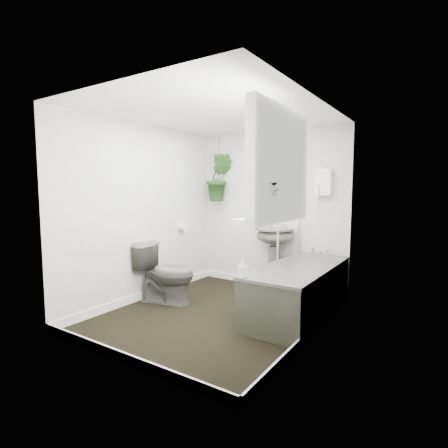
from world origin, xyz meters
The scene contains 22 objects.
floor centered at (0.00, 0.00, -0.01)m, with size 2.30×2.80×0.02m, color black.
ceiling centered at (0.00, 0.00, 2.31)m, with size 2.30×2.80×0.02m, color white.
wall_back centered at (0.00, 1.41, 1.15)m, with size 2.30×0.02×2.30m, color silver.
wall_front centered at (0.00, -1.41, 1.15)m, with size 2.30×0.02×2.30m, color silver.
wall_left centered at (-1.16, 0.00, 1.15)m, with size 0.02×2.80×2.30m, color silver.
wall_right centered at (1.16, 0.00, 1.15)m, with size 0.02×2.80×2.30m, color silver.
skirting centered at (0.00, 0.00, 0.05)m, with size 2.30×2.80×0.10m, color white.
bathtub centered at (0.80, 0.50, 0.29)m, with size 0.72×1.72×0.58m, color #494943, non-canonical shape.
bath_screen centered at (0.47, 0.99, 1.28)m, with size 0.04×0.72×1.40m, color silver, non-canonical shape.
shower_box centered at (0.80, 1.34, 1.55)m, with size 0.20×0.10×0.35m, color white.
oval_mirror centered at (0.14, 1.37, 1.50)m, with size 0.46×0.03×0.62m, color #C1B38B.
wall_sconce centered at (-0.26, 1.36, 1.40)m, with size 0.04×0.04×0.22m, color black.
toilet_roll_holder centered at (-1.10, 0.70, 0.90)m, with size 0.11×0.11×0.11m, color white.
window_recess centered at (1.09, -0.70, 1.65)m, with size 0.08×1.00×0.90m, color white.
window_sill centered at (1.02, -0.70, 1.23)m, with size 0.18×1.00×0.04m, color white.
window_blinds centered at (1.04, -0.70, 1.65)m, with size 0.01×0.86×0.76m, color white.
toilet centered at (-0.80, 0.01, 0.38)m, with size 0.43×0.75×0.77m, color #494943.
pedestal_sink centered at (0.14, 1.24, 0.46)m, with size 0.54×0.46×0.91m, color #494943, non-canonical shape.
sill_plant centered at (1.05, -0.90, 1.38)m, with size 0.24×0.21×0.27m, color black.
hanging_plant centered at (-0.81, 1.25, 1.63)m, with size 0.40×0.32×0.72m, color black.
soap_bottle centered at (0.51, -0.29, 0.67)m, with size 0.08×0.08×0.18m, color black.
hanging_pot centered at (-0.81, 1.25, 1.93)m, with size 0.16×0.16×0.12m, color #4F382C.
Camera 1 is at (2.24, -3.27, 1.47)m, focal length 28.00 mm.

